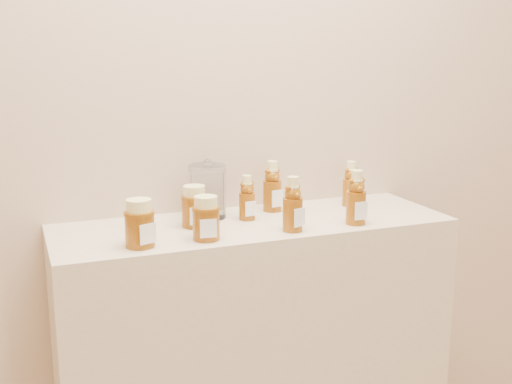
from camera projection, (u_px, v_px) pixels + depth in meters
name	position (u px, v px, depth m)	size (l,w,h in m)	color
wall_back	(231.00, 69.00, 2.02)	(3.50, 0.02, 2.70)	tan
display_table	(254.00, 358.00, 2.04)	(1.20, 0.40, 0.90)	tan
bear_bottle_back_left	(247.00, 195.00, 1.95)	(0.05, 0.05, 0.16)	#693408
bear_bottle_back_mid	(272.00, 183.00, 2.05)	(0.06, 0.06, 0.18)	#693408
bear_bottle_back_right	(351.00, 181.00, 2.12)	(0.06, 0.06, 0.17)	#693408
bear_bottle_front_left	(293.00, 200.00, 1.83)	(0.06, 0.06, 0.18)	#693408
bear_bottle_front_right	(356.00, 194.00, 1.90)	(0.06, 0.06, 0.18)	#693408
honey_jar_left	(139.00, 223.00, 1.69)	(0.08, 0.08, 0.13)	#693408
honey_jar_back	(194.00, 206.00, 1.88)	(0.08, 0.08, 0.12)	#693408
honey_jar_front	(206.00, 218.00, 1.75)	(0.08, 0.08, 0.12)	#693408
glass_canister	(208.00, 189.00, 1.97)	(0.12, 0.12, 0.18)	white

